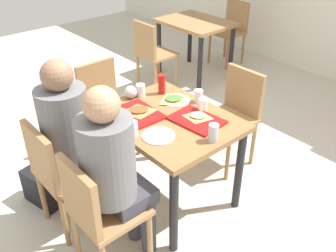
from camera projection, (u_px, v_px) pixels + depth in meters
The scene contains 26 objects.
ground_plane at pixel (168, 196), 3.06m from camera, with size 10.00×10.00×0.02m, color beige.
main_table at pixel (168, 130), 2.73m from camera, with size 0.99×0.77×0.74m.
chair_near_left at pixel (58, 170), 2.51m from camera, with size 0.40×0.40×0.87m.
chair_near_right at pixel (97, 210), 2.20m from camera, with size 0.40×0.40×0.87m.
chair_far_side at pixel (235, 111), 3.22m from camera, with size 0.40×0.40×0.87m.
chair_left_end at pixel (104, 102), 3.35m from camera, with size 0.40×0.40×0.87m.
person_in_red at pixel (72, 132), 2.46m from camera, with size 0.32×0.42×1.28m.
person_in_brown_jacket at pixel (114, 167), 2.15m from camera, with size 0.32×0.42×1.28m.
tray_red_near at pixel (138, 113), 2.70m from camera, with size 0.36×0.26×0.02m, color #B21414.
tray_red_far at pixel (197, 120), 2.62m from camera, with size 0.36×0.26×0.02m, color #B21414.
paper_plate_center at pixel (176, 100), 2.88m from camera, with size 0.22×0.22×0.01m, color white.
paper_plate_near_edge at pixel (158, 136), 2.45m from camera, with size 0.22×0.22×0.01m, color white.
pizza_slice_a at pixel (139, 110), 2.70m from camera, with size 0.25×0.26×0.02m.
pizza_slice_b at pixel (198, 116), 2.63m from camera, with size 0.22×0.21×0.02m.
pizza_slice_c at pixel (174, 99), 2.88m from camera, with size 0.19×0.21×0.02m.
plastic_cup_a at pixel (198, 96), 2.84m from camera, with size 0.07×0.07×0.10m, color white.
plastic_cup_b at pixel (133, 129), 2.44m from camera, with size 0.07×0.07×0.10m, color white.
plastic_cup_c at pixel (141, 90), 2.93m from camera, with size 0.07×0.07×0.10m, color white.
plastic_cup_d at pixel (203, 105), 2.72m from camera, with size 0.07×0.07×0.10m, color white.
soda_can at pixel (213, 133), 2.38m from camera, with size 0.07×0.07×0.12m, color #B7BCC6.
condiment_bottle at pixel (162, 84), 2.95m from camera, with size 0.06×0.06×0.16m, color red.
foil_bundle at pixel (131, 92), 2.90m from camera, with size 0.10×0.10×0.10m, color silver.
handbag at pixel (43, 188), 2.92m from camera, with size 0.32×0.16×0.28m, color black.
background_table at pixel (195, 31), 4.82m from camera, with size 0.90×0.70×0.74m.
background_chair_near at pixel (151, 51), 4.47m from camera, with size 0.40×0.40×0.87m.
background_chair_far at pixel (232, 27), 5.29m from camera, with size 0.40×0.40×0.87m.
Camera 1 is at (1.74, -1.52, 2.08)m, focal length 39.87 mm.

